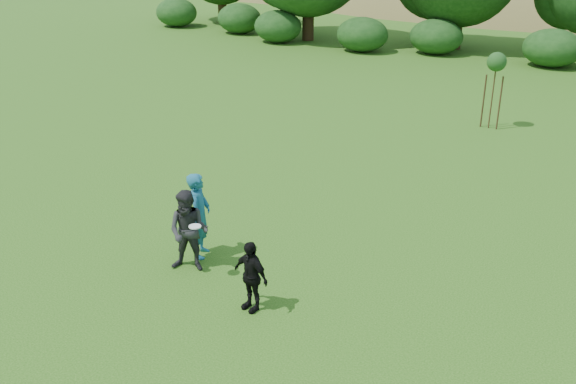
# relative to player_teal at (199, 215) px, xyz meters

# --- Properties ---
(ground) EXTENTS (120.00, 120.00, 0.00)m
(ground) POSITION_rel_player_teal_xyz_m (1.13, -0.93, -1.03)
(ground) COLOR #19470C
(ground) RESTS_ON ground
(player_teal) EXTENTS (0.75, 0.89, 2.06)m
(player_teal) POSITION_rel_player_teal_xyz_m (0.00, 0.00, 0.00)
(player_teal) COLOR #1A5A75
(player_teal) RESTS_ON ground
(player_grey) EXTENTS (1.12, 1.01, 1.91)m
(player_grey) POSITION_rel_player_teal_xyz_m (0.21, -0.65, -0.08)
(player_grey) COLOR #28282A
(player_grey) RESTS_ON ground
(player_black) EXTENTS (0.95, 0.55, 1.52)m
(player_black) POSITION_rel_player_teal_xyz_m (2.27, -1.26, -0.27)
(player_black) COLOR black
(player_black) RESTS_ON ground
(frisbee) EXTENTS (0.27, 0.27, 0.03)m
(frisbee) POSITION_rel_player_teal_xyz_m (0.61, -0.89, 0.25)
(frisbee) COLOR white
(frisbee) RESTS_ON ground
(sapling) EXTENTS (0.70, 0.70, 2.85)m
(sapling) POSITION_rel_player_teal_xyz_m (3.13, 13.39, 1.39)
(sapling) COLOR #3F2918
(sapling) RESTS_ON ground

